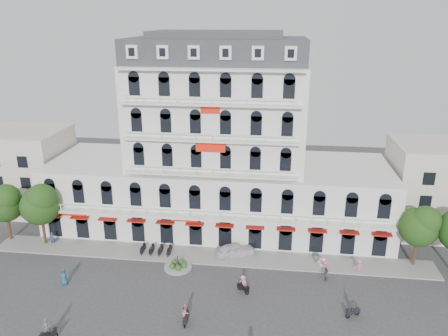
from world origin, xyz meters
TOP-DOWN VIEW (x-y plane):
  - ground at (0.00, 0.00)m, footprint 120.00×120.00m
  - sidewalk at (0.00, 9.00)m, footprint 53.00×4.00m
  - main_building at (0.00, 18.00)m, footprint 45.00×15.00m
  - flank_building_west at (-30.00, 20.00)m, footprint 14.00×10.00m
  - flank_building_east at (30.00, 20.00)m, footprint 14.00×10.00m
  - traffic_island at (-3.00, 6.00)m, footprint 3.20×3.20m
  - parked_scooter_row at (-6.35, 8.80)m, footprint 4.40×1.80m
  - tree_west_outer at (-25.95, 9.98)m, footprint 4.50×4.48m
  - tree_west_inner at (-20.95, 9.48)m, footprint 4.76×4.76m
  - tree_east_inner at (24.05, 9.98)m, footprint 4.40×4.37m
  - parked_car at (3.26, 9.50)m, footprint 5.16×3.64m
  - rider_west at (-11.85, -7.05)m, footprint 1.44×1.17m
  - rider_southwest at (-0.13, -3.34)m, footprint 0.65×1.70m
  - rider_northeast at (15.60, -0.36)m, footprint 1.52×1.07m
  - rider_center at (4.80, 2.27)m, footprint 1.37×1.24m
  - pedestrian_left at (-14.46, 1.39)m, footprint 1.03×0.79m
  - pedestrian_mid at (2.02, 9.50)m, footprint 0.94×0.52m
  - pedestrian_right at (17.41, 7.54)m, footprint 1.21×0.97m
  - pedestrian_far at (-20.00, 9.50)m, footprint 0.72×0.61m
  - balloon_vendor at (13.38, 5.70)m, footprint 1.27×1.21m

SIDE VIEW (x-z plane):
  - ground at x=0.00m, z-range 0.00..0.00m
  - parked_scooter_row at x=-6.35m, z-range -0.55..0.55m
  - sidewalk at x=0.00m, z-range 0.00..0.16m
  - traffic_island at x=-3.00m, z-range -0.54..1.06m
  - pedestrian_mid at x=2.02m, z-range 0.00..1.51m
  - parked_car at x=3.26m, z-range 0.00..1.63m
  - pedestrian_right at x=17.41m, z-range 0.00..1.64m
  - pedestrian_far at x=-20.00m, z-range 0.00..1.69m
  - rider_northeast at x=15.60m, z-range -0.05..1.90m
  - pedestrian_left at x=-14.46m, z-range 0.00..1.89m
  - rider_west at x=-11.85m, z-range -0.09..2.17m
  - rider_center at x=4.80m, z-range 0.04..2.04m
  - rider_southwest at x=-0.13m, z-range 0.02..2.18m
  - balloon_vendor at x=13.38m, z-range 0.07..2.51m
  - tree_east_inner at x=24.05m, z-range 1.43..9.00m
  - tree_west_outer at x=-25.95m, z-range 1.47..9.23m
  - tree_west_inner at x=-20.95m, z-range 1.56..9.81m
  - flank_building_west at x=-30.00m, z-range 0.00..12.00m
  - flank_building_east at x=30.00m, z-range 0.00..12.00m
  - main_building at x=0.00m, z-range -2.94..22.86m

